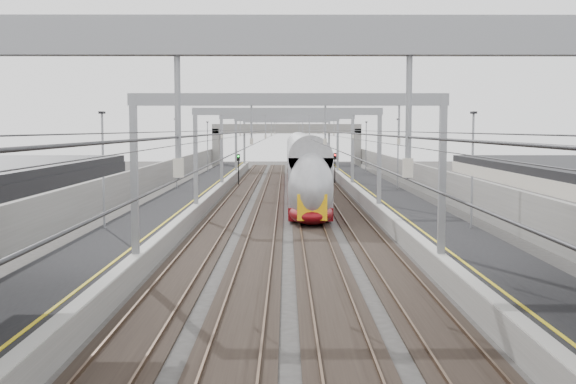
{
  "coord_description": "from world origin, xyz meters",
  "views": [
    {
      "loc": [
        -0.09,
        -7.41,
        6.16
      ],
      "look_at": [
        0.0,
        27.76,
        3.08
      ],
      "focal_mm": 45.0,
      "sensor_mm": 36.0,
      "label": 1
    }
  ],
  "objects": [
    {
      "name": "overhead_line",
      "position": [
        0.0,
        51.62,
        6.14
      ],
      "size": [
        13.0,
        140.0,
        6.6
      ],
      "color": "gray",
      "rests_on": "platform_left"
    },
    {
      "name": "platform_right",
      "position": [
        8.0,
        45.0,
        0.5
      ],
      "size": [
        4.0,
        120.0,
        1.0
      ],
      "primitive_type": "cube",
      "color": "black",
      "rests_on": "ground"
    },
    {
      "name": "signal_green",
      "position": [
        -5.2,
        69.81,
        2.42
      ],
      "size": [
        0.32,
        0.32,
        3.48
      ],
      "color": "black",
      "rests_on": "ground"
    },
    {
      "name": "tracks",
      "position": [
        0.0,
        45.0,
        0.05
      ],
      "size": [
        11.4,
        140.0,
        0.2
      ],
      "color": "black",
      "rests_on": "ground"
    },
    {
      "name": "signal_red_near",
      "position": [
        3.2,
        72.74,
        2.42
      ],
      "size": [
        0.32,
        0.32,
        3.48
      ],
      "color": "black",
      "rests_on": "ground"
    },
    {
      "name": "train",
      "position": [
        1.5,
        60.97,
        2.25
      ],
      "size": [
        2.92,
        53.13,
        4.6
      ],
      "color": "maroon",
      "rests_on": "ground"
    },
    {
      "name": "overbridge",
      "position": [
        0.0,
        100.0,
        5.31
      ],
      "size": [
        22.0,
        2.2,
        6.9
      ],
      "color": "slate",
      "rests_on": "ground"
    },
    {
      "name": "signal_red_far",
      "position": [
        5.4,
        73.6,
        2.42
      ],
      "size": [
        0.32,
        0.32,
        3.48
      ],
      "color": "black",
      "rests_on": "ground"
    },
    {
      "name": "platform_left",
      "position": [
        -8.0,
        45.0,
        0.5
      ],
      "size": [
        4.0,
        120.0,
        1.0
      ],
      "primitive_type": "cube",
      "color": "black",
      "rests_on": "ground"
    },
    {
      "name": "wall_right",
      "position": [
        11.2,
        45.0,
        1.6
      ],
      "size": [
        0.3,
        120.0,
        3.2
      ],
      "primitive_type": "cube",
      "color": "slate",
      "rests_on": "ground"
    },
    {
      "name": "wall_left",
      "position": [
        -11.2,
        45.0,
        1.6
      ],
      "size": [
        0.3,
        120.0,
        3.2
      ],
      "primitive_type": "cube",
      "color": "slate",
      "rests_on": "ground"
    }
  ]
}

